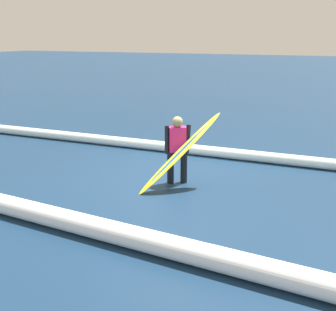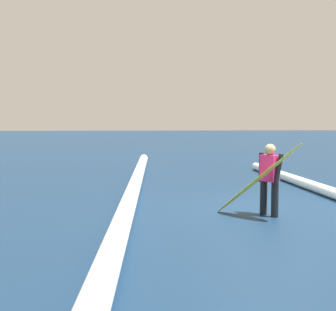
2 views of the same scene
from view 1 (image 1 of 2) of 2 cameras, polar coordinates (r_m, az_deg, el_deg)
ground_plane at (r=8.98m, az=-0.60°, el=-2.89°), size 126.08×126.08×0.00m
surfer at (r=8.35m, az=1.31°, el=1.29°), size 0.45×0.39×1.40m
surfboard at (r=8.05m, az=1.69°, el=0.36°), size 1.39×1.52×1.50m
wave_crest_foreground at (r=10.44m, az=6.29°, el=0.53°), size 15.50×0.97×0.27m
wave_crest_midground at (r=5.79m, az=-0.65°, el=-12.35°), size 23.79×1.31×0.33m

